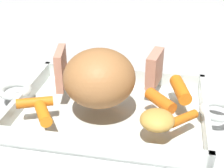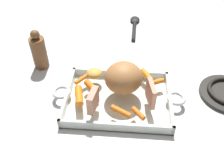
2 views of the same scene
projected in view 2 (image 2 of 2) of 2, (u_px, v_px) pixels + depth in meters
The scene contains 15 objects.
ground_plane at pixel (118, 102), 0.81m from camera, with size 2.39×2.39×0.00m, color silver.
roasting_dish at pixel (118, 99), 0.80m from camera, with size 0.43×0.24×0.04m.
pork_roast at pixel (124, 78), 0.77m from camera, with size 0.11×0.12×0.10m, color #AD7240.
roast_slice_thick at pixel (151, 93), 0.73m from camera, with size 0.01×0.07×0.07m, color tan.
roast_slice_thin at pixel (93, 100), 0.72m from camera, with size 0.02×0.06×0.06m, color tan.
baby_carrot_northeast at pixel (91, 87), 0.79m from camera, with size 0.02×0.02×0.06m, color orange.
baby_carrot_long at pixel (121, 111), 0.72m from camera, with size 0.02×0.02×0.06m, color orange.
baby_carrot_northwest at pixel (138, 113), 0.71m from camera, with size 0.02×0.02×0.05m, color orange.
baby_carrot_center_right at pixel (79, 95), 0.76m from camera, with size 0.02×0.02×0.07m, color orange.
baby_carrot_southeast at pixel (82, 79), 0.82m from camera, with size 0.01×0.01×0.05m, color orange.
baby_carrot_center_left at pixel (147, 76), 0.83m from camera, with size 0.02×0.02×0.06m, color orange.
baby_carrot_southwest at pixel (155, 82), 0.81m from camera, with size 0.02×0.02×0.06m, color orange.
potato_whole at pixel (94, 73), 0.83m from camera, with size 0.05×0.05×0.03m, color gold.
serving_spoon at pixel (135, 25), 1.16m from camera, with size 0.05×0.22×0.02m.
pepper_mill at pixel (39, 51), 0.90m from camera, with size 0.05×0.05×0.15m.
Camera 2 is at (0.02, -0.56, 0.59)m, focal length 39.65 mm.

